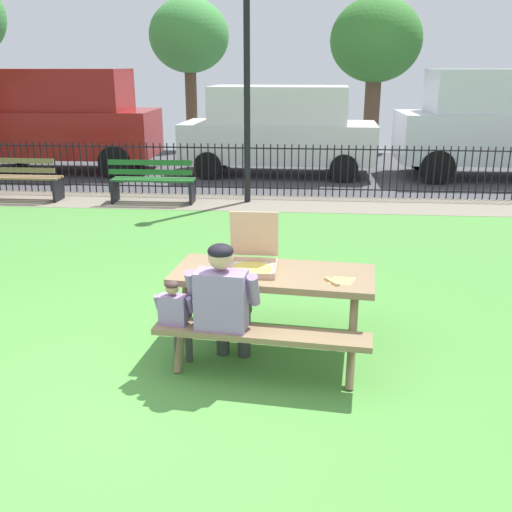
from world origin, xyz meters
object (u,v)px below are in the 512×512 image
(picnic_table_foreground, at_px, (273,290))
(pizza_slice_on_table, at_px, (340,280))
(lamp_post_walkway, at_px, (247,56))
(child_at_table, at_px, (176,315))
(parked_car_center, at_px, (279,129))
(far_tree_center, at_px, (376,42))
(pizza_box_open, at_px, (252,258))
(far_tree_midleft, at_px, (189,37))
(parked_car_left, at_px, (59,118))
(park_bench_left, at_px, (19,179))
(adult_at_table, at_px, (224,302))
(parked_car_right, at_px, (503,121))
(park_bench_center, at_px, (153,181))

(picnic_table_foreground, bearing_deg, pizza_slice_on_table, -17.44)
(picnic_table_foreground, relative_size, lamp_post_walkway, 0.43)
(child_at_table, height_order, lamp_post_walkway, lamp_post_walkway)
(parked_car_center, bearing_deg, far_tree_center, 62.25)
(picnic_table_foreground, relative_size, far_tree_center, 0.43)
(pizza_box_open, xyz_separation_m, far_tree_midleft, (-3.34, 14.26, 2.51))
(parked_car_left, relative_size, parked_car_center, 1.02)
(picnic_table_foreground, relative_size, park_bench_left, 1.21)
(park_bench_left, xyz_separation_m, far_tree_midleft, (1.79, 8.46, 2.96))
(park_bench_left, bearing_deg, adult_at_table, -52.05)
(far_tree_center, bearing_deg, child_at_table, -101.81)
(picnic_table_foreground, bearing_deg, parked_car_right, 62.63)
(pizza_box_open, height_order, far_tree_midleft, far_tree_midleft)
(adult_at_table, distance_m, lamp_post_walkway, 6.91)
(child_at_table, distance_m, lamp_post_walkway, 6.92)
(pizza_slice_on_table, distance_m, adult_at_table, 1.01)
(picnic_table_foreground, bearing_deg, adult_at_table, -129.24)
(parked_car_right, bearing_deg, lamp_post_walkway, -151.27)
(picnic_table_foreground, xyz_separation_m, adult_at_table, (-0.38, -0.47, 0.06))
(adult_at_table, distance_m, parked_car_right, 10.96)
(far_tree_midleft, relative_size, far_tree_center, 1.00)
(park_bench_center, relative_size, lamp_post_walkway, 0.36)
(pizza_box_open, xyz_separation_m, far_tree_center, (2.49, 14.26, 2.36))
(park_bench_left, height_order, far_tree_midleft, far_tree_midleft)
(parked_car_left, distance_m, parked_car_center, 5.41)
(pizza_slice_on_table, distance_m, park_bench_left, 8.49)
(park_bench_left, relative_size, lamp_post_walkway, 0.36)
(park_bench_center, distance_m, far_tree_center, 10.20)
(park_bench_center, relative_size, far_tree_midleft, 0.35)
(adult_at_table, xyz_separation_m, child_at_table, (-0.42, 0.01, -0.14))
(picnic_table_foreground, bearing_deg, park_bench_center, 114.39)
(child_at_table, height_order, parked_car_center, parked_car_center)
(picnic_table_foreground, relative_size, park_bench_center, 1.21)
(pizza_slice_on_table, relative_size, child_at_table, 0.34)
(adult_at_table, relative_size, parked_car_left, 0.25)
(adult_at_table, relative_size, far_tree_midleft, 0.26)
(adult_at_table, xyz_separation_m, park_bench_left, (-4.95, 6.35, -0.24))
(pizza_box_open, bearing_deg, child_at_table, -138.73)
(park_bench_center, distance_m, parked_car_left, 4.66)
(park_bench_left, distance_m, parked_car_left, 3.47)
(pizza_box_open, bearing_deg, park_bench_left, 131.51)
(pizza_box_open, relative_size, child_at_table, 0.60)
(pizza_slice_on_table, xyz_separation_m, parked_car_left, (-6.41, 9.38, 0.53))
(pizza_box_open, height_order, parked_car_center, parked_car_center)
(pizza_box_open, bearing_deg, far_tree_midleft, 103.19)
(adult_at_table, bearing_deg, parked_car_center, 90.19)
(park_bench_center, distance_m, parked_car_center, 4.07)
(parked_car_left, height_order, far_tree_center, far_tree_center)
(adult_at_table, bearing_deg, pizza_box_open, 71.16)
(child_at_table, height_order, park_bench_left, park_bench_left)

